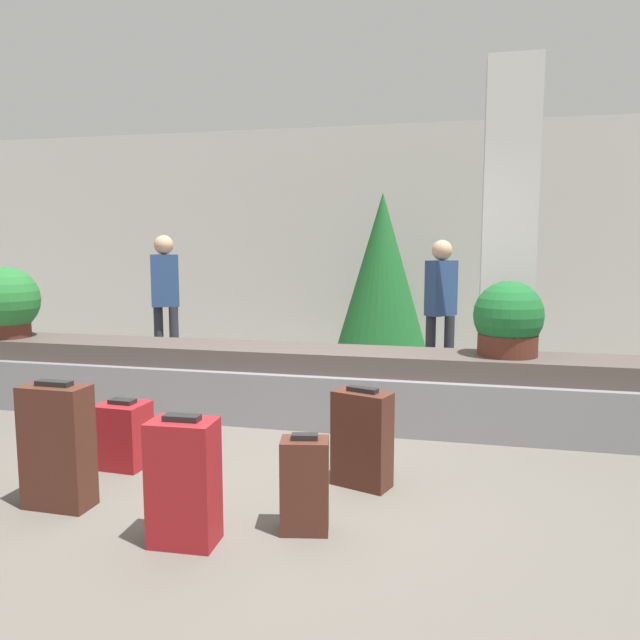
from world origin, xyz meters
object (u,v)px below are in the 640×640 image
(suitcase_0, at_px, (184,482))
(potted_plant_1, at_px, (6,303))
(suitcase_3, at_px, (57,446))
(suitcase_1, at_px, (124,435))
(traveler_0, at_px, (165,291))
(potted_plant_0, at_px, (508,321))
(pillar, at_px, (508,236))
(traveler_1, at_px, (441,300))
(decorated_tree, at_px, (382,273))
(suitcase_2, at_px, (362,439))
(suitcase_4, at_px, (305,485))

(suitcase_0, xyz_separation_m, potted_plant_1, (-2.92, 2.30, 0.63))
(suitcase_0, relative_size, suitcase_3, 0.90)
(potted_plant_1, bearing_deg, suitcase_1, -33.99)
(potted_plant_1, bearing_deg, traveler_0, 63.76)
(suitcase_0, xyz_separation_m, potted_plant_0, (1.73, 2.39, 0.58))
(suitcase_0, distance_m, suitcase_1, 1.29)
(pillar, height_order, traveler_1, pillar)
(traveler_1, height_order, decorated_tree, decorated_tree)
(pillar, distance_m, suitcase_3, 4.27)
(suitcase_1, xyz_separation_m, traveler_1, (2.02, 3.09, 0.70))
(pillar, distance_m, potted_plant_1, 4.83)
(suitcase_0, bearing_deg, potted_plant_1, 139.62)
(pillar, xyz_separation_m, potted_plant_1, (-4.67, -1.05, -0.64))
(suitcase_1, bearing_deg, potted_plant_0, 32.44)
(decorated_tree, bearing_deg, suitcase_2, -84.19)
(suitcase_1, relative_size, decorated_tree, 0.22)
(suitcase_0, height_order, suitcase_3, suitcase_3)
(pillar, relative_size, suitcase_1, 6.70)
(suitcase_1, relative_size, traveler_0, 0.29)
(suitcase_2, bearing_deg, suitcase_3, -137.93)
(suitcase_2, bearing_deg, pillar, 86.41)
(suitcase_2, height_order, potted_plant_1, potted_plant_1)
(suitcase_1, relative_size, potted_plant_0, 0.79)
(suitcase_3, xyz_separation_m, traveler_1, (2.04, 3.77, 0.56))
(potted_plant_0, bearing_deg, potted_plant_1, -178.78)
(suitcase_1, bearing_deg, suitcase_0, -42.91)
(suitcase_1, relative_size, suitcase_3, 0.63)
(suitcase_2, bearing_deg, traveler_1, 102.30)
(potted_plant_0, height_order, decorated_tree, decorated_tree)
(potted_plant_0, bearing_deg, traveler_1, 110.30)
(potted_plant_1, distance_m, traveler_1, 4.39)
(traveler_0, bearing_deg, potted_plant_1, 35.80)
(suitcase_0, relative_size, potted_plant_0, 1.12)
(suitcase_1, bearing_deg, pillar, 45.59)
(traveler_0, distance_m, traveler_1, 3.22)
(suitcase_3, relative_size, potted_plant_1, 1.11)
(traveler_0, bearing_deg, suitcase_2, 105.79)
(suitcase_4, relative_size, traveler_0, 0.33)
(suitcase_3, height_order, decorated_tree, decorated_tree)
(suitcase_0, distance_m, traveler_0, 4.52)
(decorated_tree, bearing_deg, pillar, -48.85)
(suitcase_3, bearing_deg, potted_plant_0, 40.35)
(suitcase_4, bearing_deg, traveler_0, 114.98)
(pillar, bearing_deg, suitcase_0, -117.71)
(suitcase_3, relative_size, traveler_0, 0.47)
(suitcase_3, distance_m, potted_plant_0, 3.44)
(suitcase_1, xyz_separation_m, suitcase_4, (1.46, -0.66, 0.03))
(suitcase_2, xyz_separation_m, suitcase_4, (-0.20, -0.69, -0.05))
(suitcase_4, relative_size, potted_plant_1, 0.79)
(suitcase_0, relative_size, traveler_0, 0.42)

